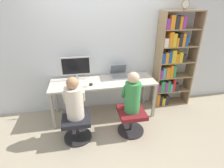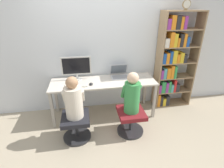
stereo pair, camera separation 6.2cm
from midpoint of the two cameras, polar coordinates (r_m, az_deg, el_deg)
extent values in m
plane|color=tan|center=(3.44, -1.39, -12.51)|extent=(14.00, 14.00, 0.00)
cube|color=silver|center=(3.50, -3.28, 11.85)|extent=(10.00, 0.05, 2.60)
cube|color=beige|center=(3.33, -2.29, 0.70)|extent=(1.99, 0.62, 0.03)
cube|color=#ADA497|center=(3.30, -18.37, -8.25)|extent=(0.05, 0.05, 0.71)
cube|color=#ADA497|center=(3.51, 14.13, -5.57)|extent=(0.05, 0.05, 0.71)
cube|color=#ADA497|center=(3.76, -17.34, -3.78)|extent=(0.05, 0.05, 0.71)
cube|color=#ADA497|center=(3.95, 11.14, -1.66)|extent=(0.05, 0.05, 0.71)
cylinder|color=beige|center=(3.47, -10.72, 1.66)|extent=(0.18, 0.18, 0.01)
cylinder|color=beige|center=(3.45, -10.79, 2.43)|extent=(0.04, 0.04, 0.09)
cube|color=beige|center=(3.37, -11.08, 5.87)|extent=(0.56, 0.02, 0.35)
cube|color=black|center=(3.36, -11.08, 5.80)|extent=(0.51, 0.01, 0.30)
cube|color=#B7B7BC|center=(3.47, 3.23, 2.16)|extent=(0.36, 0.24, 0.02)
cube|color=gray|center=(3.47, 3.24, 2.33)|extent=(0.31, 0.18, 0.00)
cube|color=#B7B7BC|center=(3.57, 2.71, 4.92)|extent=(0.36, 0.09, 0.22)
cube|color=slate|center=(3.57, 2.73, 4.86)|extent=(0.31, 0.08, 0.19)
cube|color=silver|center=(3.17, -10.97, -0.53)|extent=(0.40, 0.14, 0.02)
cube|color=#BAB8AD|center=(3.17, -10.99, -0.32)|extent=(0.37, 0.11, 0.00)
ellipsoid|color=black|center=(3.19, -6.31, 0.00)|extent=(0.06, 0.10, 0.03)
cylinder|color=#262628|center=(3.17, -10.65, -16.39)|extent=(0.47, 0.47, 0.04)
cylinder|color=#262628|center=(3.06, -10.92, -13.84)|extent=(0.05, 0.05, 0.33)
cube|color=black|center=(2.94, -11.24, -10.83)|extent=(0.44, 0.47, 0.07)
cylinder|color=#262628|center=(3.26, 6.50, -14.80)|extent=(0.47, 0.47, 0.04)
cylinder|color=#262628|center=(3.14, 6.66, -12.26)|extent=(0.05, 0.05, 0.33)
cube|color=maroon|center=(3.03, 6.85, -9.28)|extent=(0.44, 0.47, 0.07)
cylinder|color=beige|center=(2.78, -11.73, -5.94)|extent=(0.27, 0.27, 0.51)
sphere|color=#A87A56|center=(2.63, -12.37, 0.43)|extent=(0.19, 0.19, 0.19)
cylinder|color=beige|center=(2.82, -14.48, -4.05)|extent=(0.08, 0.21, 0.28)
cylinder|color=beige|center=(2.80, -9.17, -3.69)|extent=(0.08, 0.21, 0.28)
cylinder|color=#388C47|center=(2.87, 7.14, -4.38)|extent=(0.25, 0.25, 0.52)
sphere|color=beige|center=(2.72, 7.52, 1.96)|extent=(0.19, 0.19, 0.19)
cylinder|color=#388C47|center=(2.87, 4.50, -2.55)|extent=(0.07, 0.21, 0.28)
cylinder|color=#388C47|center=(2.93, 9.08, -2.17)|extent=(0.07, 0.21, 0.28)
cube|color=#997A56|center=(3.70, 15.43, 6.70)|extent=(0.02, 0.31, 1.97)
cube|color=#997A56|center=(4.08, 25.33, 6.84)|extent=(0.02, 0.31, 1.97)
cube|color=#997A56|center=(4.26, 18.66, -5.73)|extent=(0.74, 0.30, 0.02)
cube|color=#997A56|center=(4.11, 19.28, -1.82)|extent=(0.74, 0.30, 0.02)
cube|color=#997A56|center=(3.98, 19.93, 2.36)|extent=(0.74, 0.30, 0.02)
cube|color=#997A56|center=(3.88, 20.62, 6.80)|extent=(0.74, 0.30, 0.02)
cube|color=#997A56|center=(3.80, 21.37, 11.45)|extent=(0.74, 0.30, 0.02)
cube|color=#997A56|center=(3.75, 22.16, 16.26)|extent=(0.74, 0.30, 0.02)
cube|color=#997A56|center=(3.72, 23.02, 21.17)|extent=(0.74, 0.30, 0.02)
cube|color=orange|center=(4.00, 15.13, -4.90)|extent=(0.06, 0.17, 0.27)
cube|color=#262628|center=(4.06, 15.69, -4.85)|extent=(0.06, 0.24, 0.23)
cube|color=gold|center=(4.08, 16.72, -5.29)|extent=(0.07, 0.18, 0.17)
cube|color=#262628|center=(4.13, 17.47, -4.56)|extent=(0.08, 0.26, 0.23)
cube|color=#8C338C|center=(3.90, 15.30, -1.06)|extent=(0.05, 0.25, 0.18)
cube|color=#2D8C47|center=(3.91, 16.32, -0.53)|extent=(0.08, 0.25, 0.25)
cube|color=#8C338C|center=(3.94, 17.47, -0.75)|extent=(0.06, 0.20, 0.22)
cube|color=#2D8C47|center=(3.96, 18.21, -0.48)|extent=(0.05, 0.21, 0.25)
cube|color=teal|center=(4.02, 18.78, -0.77)|extent=(0.06, 0.25, 0.18)
cube|color=red|center=(4.02, 19.64, -0.12)|extent=(0.05, 0.24, 0.27)
cube|color=#262628|center=(4.06, 20.47, -0.76)|extent=(0.08, 0.20, 0.18)
cube|color=#8C338C|center=(3.77, 15.88, 3.43)|extent=(0.05, 0.25, 0.19)
cube|color=teal|center=(3.78, 16.91, 3.58)|extent=(0.06, 0.20, 0.22)
cube|color=orange|center=(3.83, 17.84, 3.82)|extent=(0.08, 0.25, 0.23)
cube|color=orange|center=(3.84, 19.06, 4.02)|extent=(0.06, 0.21, 0.27)
cube|color=#2D8C47|center=(3.88, 19.82, 4.03)|extent=(0.05, 0.22, 0.26)
cube|color=#1E4C9E|center=(3.64, 16.78, 8.12)|extent=(0.06, 0.18, 0.20)
cube|color=orange|center=(3.68, 17.69, 8.25)|extent=(0.07, 0.20, 0.21)
cube|color=#1E4C9E|center=(3.70, 18.76, 8.42)|extent=(0.05, 0.18, 0.24)
cube|color=gold|center=(3.74, 19.73, 8.55)|extent=(0.09, 0.20, 0.25)
cube|color=orange|center=(3.80, 20.67, 8.03)|extent=(0.06, 0.21, 0.18)
cube|color=gold|center=(3.84, 21.58, 8.31)|extent=(0.07, 0.24, 0.21)
cube|color=#262628|center=(3.89, 22.52, 8.00)|extent=(0.07, 0.24, 0.17)
cube|color=silver|center=(3.59, 17.47, 12.86)|extent=(0.09, 0.21, 0.17)
cube|color=orange|center=(3.65, 18.74, 13.74)|extent=(0.08, 0.26, 0.27)
cube|color=gold|center=(3.68, 19.84, 13.46)|extent=(0.07, 0.25, 0.25)
cube|color=orange|center=(3.71, 20.64, 12.79)|extent=(0.04, 0.24, 0.17)
cube|color=#262628|center=(3.73, 21.63, 13.29)|extent=(0.06, 0.22, 0.24)
cube|color=orange|center=(3.77, 22.43, 13.30)|extent=(0.06, 0.24, 0.24)
cube|color=#1E4C9E|center=(3.81, 23.17, 12.84)|extent=(0.06, 0.25, 0.19)
cube|color=#8C338C|center=(3.56, 17.88, 18.21)|extent=(0.07, 0.26, 0.19)
cube|color=orange|center=(3.58, 19.34, 18.54)|extent=(0.08, 0.22, 0.24)
cube|color=#262628|center=(3.61, 20.86, 18.26)|extent=(0.08, 0.18, 0.23)
cube|color=orange|center=(3.66, 21.74, 18.11)|extent=(0.05, 0.22, 0.22)
cube|color=#8C338C|center=(3.70, 22.57, 18.12)|extent=(0.06, 0.25, 0.23)
cube|color=olive|center=(3.62, 23.42, 21.41)|extent=(0.05, 0.03, 0.02)
cylinder|color=olive|center=(3.62, 23.67, 22.77)|extent=(0.15, 0.02, 0.15)
cylinder|color=silver|center=(3.61, 23.77, 22.75)|extent=(0.13, 0.00, 0.13)
camera|label=1|loc=(0.03, -89.44, 0.26)|focal=28.00mm
camera|label=2|loc=(0.03, 90.56, -0.26)|focal=28.00mm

